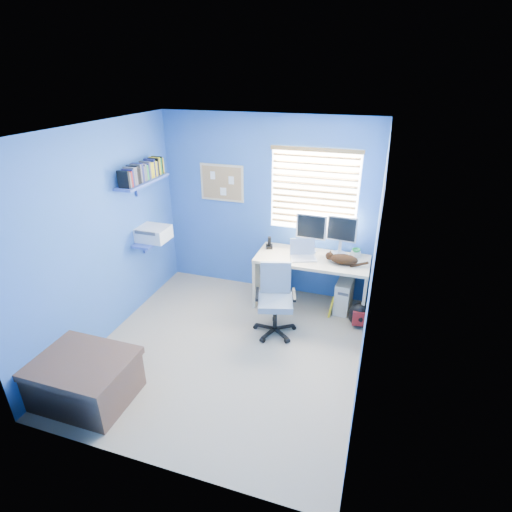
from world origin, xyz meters
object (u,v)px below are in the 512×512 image
(cat, at_px, (344,259))
(tower_pc, at_px, (344,295))
(laptop, at_px, (304,251))
(office_chair, at_px, (275,308))
(desk, at_px, (311,282))

(cat, distance_m, tower_pc, 0.59)
(laptop, xyz_separation_m, office_chair, (-0.20, -0.64, -0.52))
(desk, bearing_deg, tower_pc, 6.81)
(tower_pc, bearing_deg, laptop, -162.84)
(cat, bearing_deg, tower_pc, 76.25)
(cat, xyz_separation_m, tower_pc, (0.04, 0.12, -0.58))
(laptop, bearing_deg, desk, 11.79)
(cat, distance_m, office_chair, 1.08)
(desk, height_order, cat, cat)
(desk, xyz_separation_m, laptop, (-0.11, -0.07, 0.48))
(desk, distance_m, laptop, 0.50)
(desk, bearing_deg, cat, -8.90)
(tower_pc, relative_size, office_chair, 0.52)
(office_chair, bearing_deg, tower_pc, 45.10)
(laptop, xyz_separation_m, tower_pc, (0.57, 0.12, -0.62))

